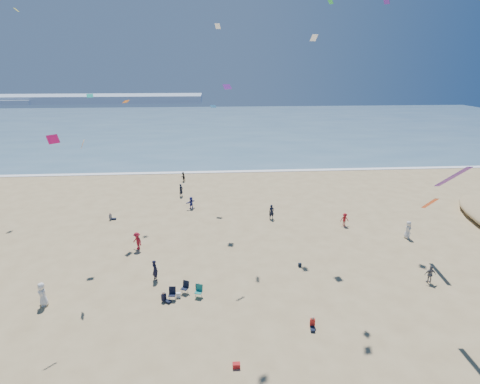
{
  "coord_description": "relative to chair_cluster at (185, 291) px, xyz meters",
  "views": [
    {
      "loc": [
        0.34,
        -15.32,
        17.17
      ],
      "look_at": [
        2.0,
        8.0,
        9.14
      ],
      "focal_mm": 28.0,
      "sensor_mm": 36.0,
      "label": 1
    }
  ],
  "objects": [
    {
      "name": "kites_aloft",
      "position": [
        10.86,
        2.8,
        14.58
      ],
      "size": [
        45.38,
        42.89,
        30.78
      ],
      "color": "pink",
      "rests_on": "ground"
    },
    {
      "name": "ocean",
      "position": [
        2.14,
        85.22,
        -0.47
      ],
      "size": [
        220.0,
        100.0,
        0.06
      ],
      "primitive_type": "cube",
      "color": "#476B84",
      "rests_on": "ground"
    },
    {
      "name": "seated_group",
      "position": [
        1.78,
        -2.47,
        -0.08
      ],
      "size": [
        19.43,
        30.01,
        0.84
      ],
      "color": "white",
      "rests_on": "ground"
    },
    {
      "name": "black_backpack",
      "position": [
        0.9,
        1.09,
        -0.31
      ],
      "size": [
        0.3,
        0.22,
        0.38
      ],
      "primitive_type": "cube",
      "color": "black",
      "rests_on": "ground"
    },
    {
      "name": "white_tote",
      "position": [
        -0.53,
        -0.03,
        -0.3
      ],
      "size": [
        0.35,
        0.2,
        0.4
      ],
      "primitive_type": "cube",
      "color": "white",
      "rests_on": "ground"
    },
    {
      "name": "surf_line",
      "position": [
        2.14,
        35.22,
        -0.46
      ],
      "size": [
        220.0,
        1.2,
        0.08
      ],
      "primitive_type": "cube",
      "color": "white",
      "rests_on": "ground"
    },
    {
      "name": "chair_cluster",
      "position": [
        0.0,
        0.0,
        0.0
      ],
      "size": [
        2.7,
        1.52,
        1.0
      ],
      "color": "black",
      "rests_on": "ground"
    },
    {
      "name": "cooler",
      "position": [
        3.52,
        -7.43,
        -0.35
      ],
      "size": [
        0.45,
        0.3,
        0.3
      ],
      "primitive_type": "cube",
      "color": "#B2191B",
      "rests_on": "ground"
    },
    {
      "name": "navy_bag",
      "position": [
        9.9,
        3.87,
        -0.33
      ],
      "size": [
        0.28,
        0.18,
        0.34
      ],
      "primitive_type": "cube",
      "color": "black",
      "rests_on": "ground"
    },
    {
      "name": "headland_far",
      "position": [
        -57.86,
        160.22,
        1.1
      ],
      "size": [
        110.0,
        20.0,
        3.2
      ],
      "primitive_type": "cube",
      "color": "#7A8EA8",
      "rests_on": "ground"
    },
    {
      "name": "standing_flyers",
      "position": [
        6.31,
        3.17,
        0.37
      ],
      "size": [
        33.66,
        45.19,
        1.93
      ],
      "color": "black",
      "rests_on": "ground"
    }
  ]
}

